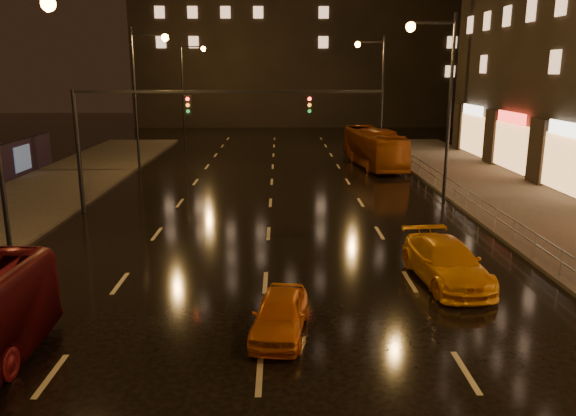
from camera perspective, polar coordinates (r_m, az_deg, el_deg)
The scene contains 6 objects.
ground at distance 29.06m, azimuth -1.85°, elevation -0.37°, with size 140.00×140.00×0.00m, color black.
traffic_signal at distance 28.81m, azimuth -12.16°, elevation 8.77°, with size 15.31×0.32×6.20m.
railing_right at distance 28.60m, azimuth 18.96°, elevation 0.49°, with size 0.05×56.00×1.00m.
bus_curb at distance 43.24m, azimuth 8.68°, elevation 6.08°, with size 2.39×10.20×2.84m, color #8B3F0D.
taxi_near at distance 15.71m, azimuth -0.82°, elevation -10.72°, with size 1.39×3.47×1.18m, color orange.
taxi_far at distance 20.10m, azimuth 15.78°, elevation -5.31°, with size 1.98×4.88×1.42m, color orange.
Camera 1 is at (0.49, -8.17, 7.11)m, focal length 35.00 mm.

